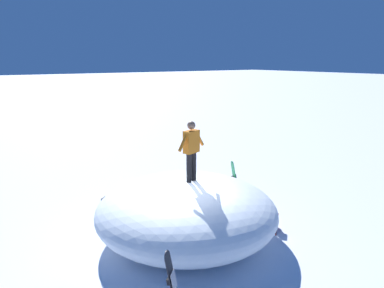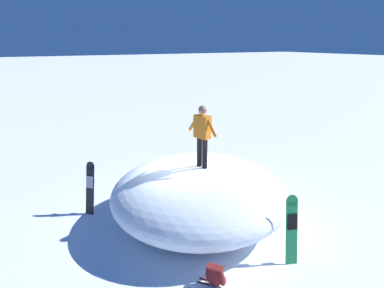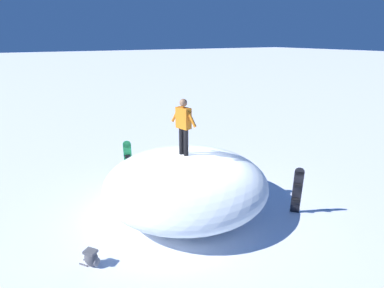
{
  "view_description": "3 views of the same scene",
  "coord_description": "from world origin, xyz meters",
  "px_view_note": "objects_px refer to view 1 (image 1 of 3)",
  "views": [
    {
      "loc": [
        -4.3,
        -6.96,
        4.96
      ],
      "look_at": [
        0.83,
        0.6,
        2.68
      ],
      "focal_mm": 31.7,
      "sensor_mm": 36.0,
      "label": 1
    },
    {
      "loc": [
        7.77,
        -3.92,
        4.94
      ],
      "look_at": [
        0.86,
        -0.08,
        2.48
      ],
      "focal_mm": 30.81,
      "sensor_mm": 36.0,
      "label": 2
    },
    {
      "loc": [
        -7.0,
        4.47,
        5.02
      ],
      "look_at": [
        0.02,
        0.42,
        2.23
      ],
      "focal_mm": 29.12,
      "sensor_mm": 36.0,
      "label": 3
    }
  ],
  "objects_px": {
    "backpack_near": "(275,222)",
    "backpack_far": "(106,203)",
    "snowboard_primary_upright": "(235,183)",
    "snowboard_secondary_upright": "(173,288)",
    "snowboarder_standing": "(191,147)"
  },
  "relations": [
    {
      "from": "snowboard_primary_upright",
      "to": "backpack_near",
      "type": "distance_m",
      "value": 2.07
    },
    {
      "from": "backpack_near",
      "to": "backpack_far",
      "type": "relative_size",
      "value": 1.15
    },
    {
      "from": "snowboard_primary_upright",
      "to": "snowboard_secondary_upright",
      "type": "bearing_deg",
      "value": -142.56
    },
    {
      "from": "snowboard_primary_upright",
      "to": "snowboard_secondary_upright",
      "type": "distance_m",
      "value": 5.79
    },
    {
      "from": "snowboarder_standing",
      "to": "backpack_near",
      "type": "xyz_separation_m",
      "value": [
        2.32,
        -1.03,
        -2.43
      ]
    },
    {
      "from": "snowboard_secondary_upright",
      "to": "backpack_near",
      "type": "distance_m",
      "value": 4.77
    },
    {
      "from": "snowboarder_standing",
      "to": "backpack_far",
      "type": "height_order",
      "value": "snowboarder_standing"
    },
    {
      "from": "snowboard_primary_upright",
      "to": "backpack_near",
      "type": "bearing_deg",
      "value": -93.57
    },
    {
      "from": "backpack_near",
      "to": "backpack_far",
      "type": "bearing_deg",
      "value": 131.22
    },
    {
      "from": "backpack_near",
      "to": "snowboard_secondary_upright",
      "type": "bearing_deg",
      "value": -160.99
    },
    {
      "from": "snowboarder_standing",
      "to": "backpack_near",
      "type": "bearing_deg",
      "value": -23.96
    },
    {
      "from": "snowboard_primary_upright",
      "to": "backpack_far",
      "type": "relative_size",
      "value": 3.21
    },
    {
      "from": "snowboarder_standing",
      "to": "snowboard_secondary_upright",
      "type": "height_order",
      "value": "snowboarder_standing"
    },
    {
      "from": "snowboard_secondary_upright",
      "to": "backpack_near",
      "type": "xyz_separation_m",
      "value": [
        4.47,
        1.54,
        -0.58
      ]
    },
    {
      "from": "snowboarder_standing",
      "to": "backpack_far",
      "type": "xyz_separation_m",
      "value": [
        -1.36,
        3.17,
        -2.45
      ]
    }
  ]
}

